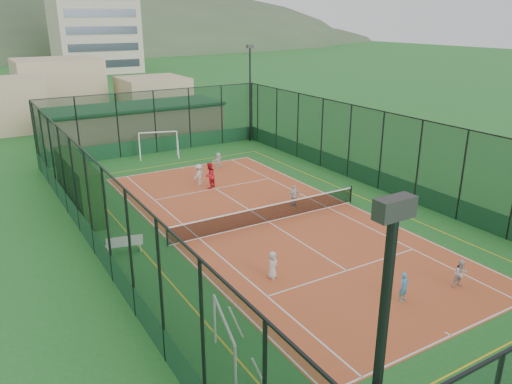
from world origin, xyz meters
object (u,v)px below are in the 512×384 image
at_px(futsal_goal_near, 224,344).
at_px(coach, 210,175).
at_px(clubhouse, 136,123).
at_px(futsal_goal_far, 159,144).
at_px(child_near_left, 272,265).
at_px(child_near_right, 461,274).
at_px(white_bench, 124,244).
at_px(child_near_mid, 404,287).
at_px(child_far_left, 199,175).
at_px(floodlight_ne, 250,94).
at_px(child_far_right, 294,196).
at_px(child_far_back, 218,160).

xyz_separation_m(futsal_goal_near, coach, (7.32, 16.04, -0.07)).
bearing_deg(futsal_goal_near, clubhouse, 0.71).
bearing_deg(futsal_goal_far, clubhouse, 105.40).
distance_m(clubhouse, child_near_left, 27.42).
distance_m(clubhouse, child_near_right, 31.98).
height_order(white_bench, futsal_goal_far, futsal_goal_far).
height_order(child_near_mid, child_far_left, child_far_left).
height_order(child_near_mid, child_near_right, child_near_right).
relative_size(floodlight_ne, clubhouse, 0.54).
bearing_deg(coach, floodlight_ne, -165.19).
bearing_deg(futsal_goal_near, futsal_goal_far, -1.91).
height_order(clubhouse, white_bench, clubhouse).
bearing_deg(child_far_right, futsal_goal_near, 50.97).
relative_size(child_near_mid, child_far_left, 0.85).
height_order(clubhouse, coach, clubhouse).
xyz_separation_m(floodlight_ne, coach, (-8.83, -9.88, -3.27)).
bearing_deg(white_bench, coach, 52.72).
height_order(child_far_right, coach, coach).
distance_m(child_far_back, coach, 4.52).
bearing_deg(child_far_right, child_near_mid, 82.71).
xyz_separation_m(white_bench, child_far_left, (7.23, 7.29, 0.25)).
xyz_separation_m(child_near_right, coach, (-3.29, 16.54, 0.24)).
bearing_deg(child_near_left, clubhouse, 50.48).
bearing_deg(futsal_goal_far, child_far_left, -74.08).
bearing_deg(child_near_left, child_near_mid, -83.70).
xyz_separation_m(child_near_mid, child_far_back, (2.02, 19.83, -0.02)).
xyz_separation_m(clubhouse, child_near_right, (3.06, -31.82, -0.96)).
xyz_separation_m(futsal_goal_far, child_far_back, (2.57, -5.30, -0.39)).
bearing_deg(child_near_mid, child_far_right, 71.55).
bearing_deg(futsal_goal_near, white_bench, 15.73).
height_order(futsal_goal_near, coach, futsal_goal_near).
height_order(clubhouse, child_far_right, clubhouse).
xyz_separation_m(child_far_back, coach, (-2.52, -3.74, 0.27)).
height_order(futsal_goal_far, child_near_right, futsal_goal_far).
relative_size(child_far_right, child_far_back, 1.13).
distance_m(futsal_goal_far, child_near_left, 21.18).
relative_size(white_bench, child_far_back, 1.45).
xyz_separation_m(child_near_left, child_far_right, (5.64, 6.43, 0.05)).
bearing_deg(clubhouse, floodlight_ne, -32.12).
height_order(floodlight_ne, futsal_goal_far, floodlight_ne).
xyz_separation_m(futsal_goal_near, child_far_left, (6.98, 16.95, -0.21)).
height_order(clubhouse, futsal_goal_near, clubhouse).
height_order(child_far_left, child_far_back, child_far_left).
height_order(futsal_goal_far, child_near_left, futsal_goal_far).
bearing_deg(clubhouse, futsal_goal_far, -92.57).
height_order(futsal_goal_near, child_far_right, futsal_goal_near).
bearing_deg(futsal_goal_near, child_far_left, -8.12).
relative_size(child_far_right, coach, 0.77).
bearing_deg(clubhouse, child_far_right, -83.08).
relative_size(futsal_goal_near, child_near_right, 2.39).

